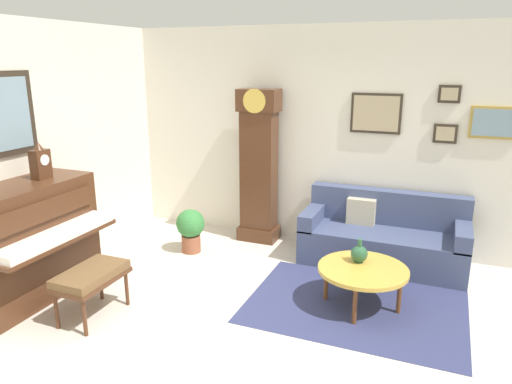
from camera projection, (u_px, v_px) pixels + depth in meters
ground_plane at (242, 331)px, 4.37m from camera, size 6.40×6.00×0.10m
wall_left at (12, 156)px, 4.91m from camera, size 0.13×4.90×2.80m
wall_back at (317, 137)px, 6.11m from camera, size 5.30×0.13×2.80m
area_rug at (355, 306)px, 4.71m from camera, size 2.10×1.50×0.01m
piano at (28, 242)px, 4.75m from camera, size 0.87×1.44×1.20m
piano_bench at (91, 277)px, 4.43m from camera, size 0.42×0.70×0.48m
grandfather_clock at (259, 170)px, 6.23m from camera, size 0.52×0.34×2.03m
couch at (383, 238)px, 5.68m from camera, size 1.90×0.80×0.84m
coffee_table at (363, 270)px, 4.62m from camera, size 0.88×0.88×0.41m
mantel_clock at (41, 162)px, 4.79m from camera, size 0.13×0.18×0.38m
green_jug at (359, 254)px, 4.73m from camera, size 0.17×0.17×0.24m
potted_plant at (191, 228)px, 5.98m from camera, size 0.36×0.36×0.56m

